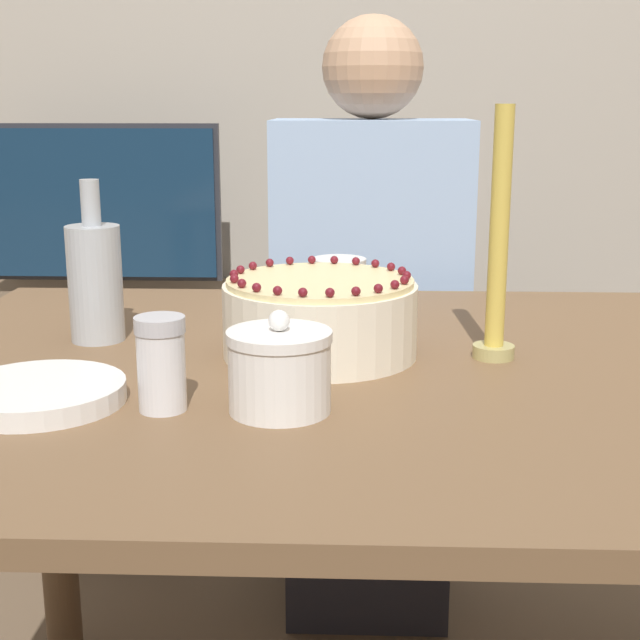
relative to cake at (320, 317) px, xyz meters
name	(u,v)px	position (x,y,z in m)	size (l,w,h in m)	color
wall_behind	(371,21)	(0.09, 1.35, 0.50)	(8.00, 0.05, 2.60)	#ADA393
dining_table	(383,446)	(0.09, -0.05, -0.17)	(1.35, 0.98, 0.75)	brown
cake	(320,317)	(0.00, 0.00, 0.00)	(0.27, 0.27, 0.12)	#EFE5CC
sugar_bowl	(280,371)	(-0.04, -0.23, -0.01)	(0.12, 0.12, 0.12)	white
sugar_shaker	(161,363)	(-0.17, -0.23, 0.00)	(0.06, 0.06, 0.11)	white
plate_stack	(39,394)	(-0.32, -0.22, -0.04)	(0.20, 0.20, 0.02)	white
candle	(498,255)	(0.24, -0.01, 0.09)	(0.06, 0.06, 0.34)	tan
bottle	(95,280)	(-0.33, 0.07, 0.04)	(0.08, 0.08, 0.24)	#B2B7BC
cup	(339,288)	(0.02, 0.22, -0.01)	(0.09, 0.09, 0.10)	white
person_man_blue_shirt	(369,362)	(0.08, 0.64, -0.25)	(0.40, 0.34, 1.26)	#2D2D38
side_cabinet	(108,402)	(-0.62, 1.07, -0.50)	(0.69, 0.46, 0.60)	brown
tv_monitor	(97,207)	(-0.62, 1.07, 0.03)	(0.64, 0.10, 0.44)	#2D2D33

